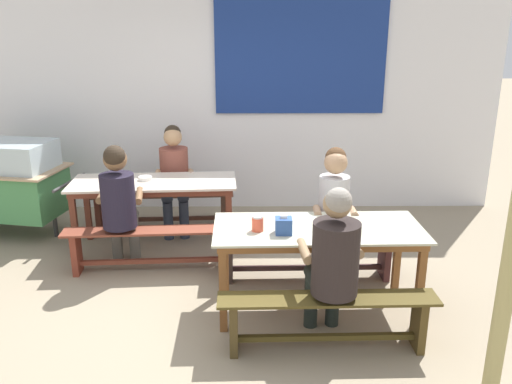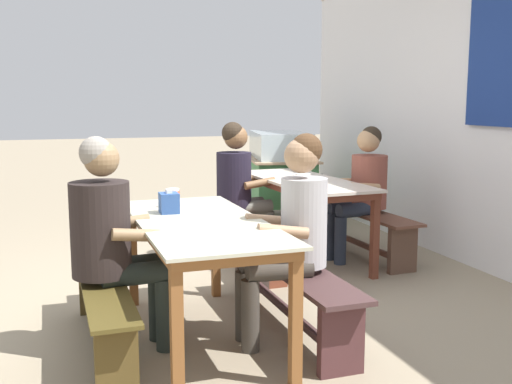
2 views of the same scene
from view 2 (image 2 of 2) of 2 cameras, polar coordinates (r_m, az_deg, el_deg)
ground_plane at (r=4.75m, az=-5.85°, el=-9.74°), size 40.00×40.00×0.00m
backdrop_wall at (r=5.65m, az=21.38°, el=9.03°), size 6.91×0.23×3.03m
dining_table_far at (r=5.68m, az=4.52°, el=0.43°), size 1.79×0.78×0.77m
dining_table_near at (r=3.77m, az=-5.30°, el=-3.76°), size 1.75×0.78×0.77m
bench_far_back at (r=6.03m, az=9.61°, el=-2.91°), size 1.74×0.42×0.44m
bench_far_front at (r=5.52m, az=-1.14°, el=-4.00°), size 1.68×0.34×0.44m
bench_near_back at (r=4.04m, az=3.12°, el=-8.46°), size 1.75×0.34×0.44m
bench_near_front at (r=3.78m, az=-14.18°, el=-10.27°), size 1.64×0.28×0.44m
food_cart at (r=7.50m, az=2.24°, el=2.15°), size 1.73×1.04×1.11m
person_near_front at (r=3.64m, az=-13.43°, el=-3.73°), size 0.48×0.58×1.30m
person_right_near_table at (r=3.71m, az=3.37°, el=-3.25°), size 0.41×0.56×1.30m
person_left_back_turned at (r=5.71m, az=-1.54°, el=1.08°), size 0.47×0.55×1.30m
person_center_facing at (r=5.77m, az=10.00°, el=0.73°), size 0.48×0.60×1.25m
tissue_box at (r=4.00m, az=-8.18°, el=-1.00°), size 0.13×0.12×0.16m
condiment_jar at (r=4.21m, az=-7.83°, el=-0.56°), size 0.10×0.10×0.13m
soup_bowl at (r=5.76m, az=4.44°, el=1.54°), size 0.14×0.14×0.04m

